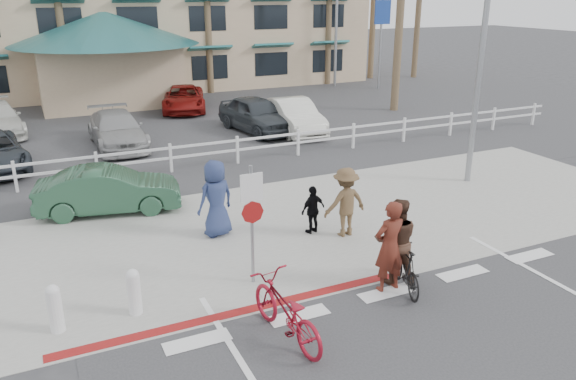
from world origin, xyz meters
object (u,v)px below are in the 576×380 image
bike_black (406,268)px  car_white_sedan (109,190)px  bike_red (286,311)px  sign_post (252,219)px

bike_black → car_white_sedan: size_ratio=0.41×
bike_black → car_white_sedan: car_white_sedan is taller
bike_black → car_white_sedan: 8.56m
bike_black → bike_red: bearing=27.4°
bike_red → bike_black: bearing=-177.0°
bike_red → bike_black: size_ratio=1.34×
sign_post → bike_red: (-0.23, -2.16, -0.89)m
bike_red → car_white_sedan: (-1.90, 7.59, 0.07)m
sign_post → bike_red: bearing=-96.2°
sign_post → bike_red: size_ratio=1.35×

